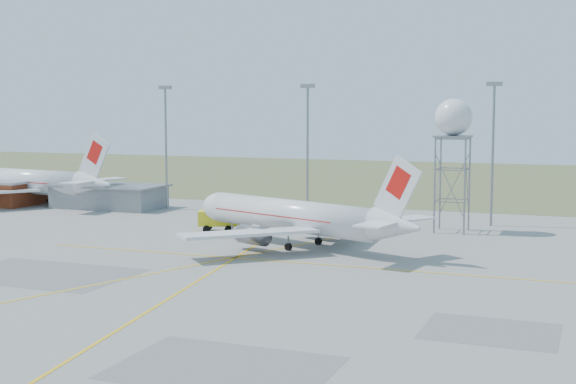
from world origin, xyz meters
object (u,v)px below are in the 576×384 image
at_px(airliner_far, 26,182).
at_px(fire_truck, 231,220).
at_px(radar_tower, 453,158).
at_px(airliner_main, 295,217).

xyz_separation_m(airliner_far, fire_truck, (46.84, -15.17, -2.35)).
bearing_deg(radar_tower, airliner_main, -130.28).
height_order(airliner_main, airliner_far, airliner_far).
bearing_deg(radar_tower, fire_truck, -159.36).
bearing_deg(airliner_far, radar_tower, -174.44).
relative_size(airliner_main, airliner_far, 0.88).
xyz_separation_m(airliner_main, airliner_far, (-59.29, 23.11, 0.33)).
relative_size(airliner_main, fire_truck, 3.83).
distance_m(airliner_main, fire_truck, 14.91).
bearing_deg(airliner_main, radar_tower, -108.51).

